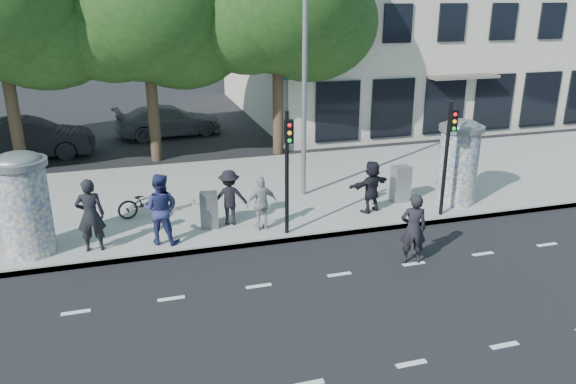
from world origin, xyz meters
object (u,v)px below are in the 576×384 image
object	(u,v)px
ped_d	(229,198)
bicycle	(147,201)
ped_b	(90,215)
ped_e	(262,203)
car_mid	(29,138)
car_right	(169,120)
ad_column_right	(458,160)
man_road	(413,229)
traffic_pole_far	(448,148)
street_lamp	(305,50)
ped_f	(371,186)
ad_column_left	(24,201)
traffic_pole_near	(287,161)
ped_c	(160,209)
cabinet_left	(209,210)
cabinet_right	(401,184)

from	to	relation	value
ped_d	bicycle	xyz separation A→B (m)	(-2.24, 1.32, -0.36)
ped_b	ped_e	distance (m)	4.48
car_mid	car_right	bearing A→B (deg)	-67.25
ad_column_right	man_road	world-z (taller)	ad_column_right
traffic_pole_far	street_lamp	xyz separation A→B (m)	(-3.40, 2.84, 2.56)
ped_f	car_mid	bearing A→B (deg)	-61.01
car_right	ad_column_left	bearing A→B (deg)	151.41
ad_column_left	traffic_pole_near	distance (m)	6.67
ped_b	car_mid	world-z (taller)	ped_b
ped_c	car_mid	size ratio (longest dim) A/B	0.38
ad_column_right	man_road	distance (m)	4.56
ad_column_left	cabinet_left	distance (m)	4.71
street_lamp	ped_c	distance (m)	6.50
ad_column_right	ped_b	world-z (taller)	ad_column_right
ad_column_left	car_right	size ratio (longest dim) A/B	0.54
ped_d	car_right	size ratio (longest dim) A/B	0.33
street_lamp	ped_c	world-z (taller)	street_lamp
man_road	street_lamp	bearing A→B (deg)	-60.01
ped_b	ped_c	size ratio (longest dim) A/B	1.01
car_right	ped_b	bearing A→B (deg)	158.20
ad_column_left	street_lamp	bearing A→B (deg)	14.94
street_lamp	man_road	size ratio (longest dim) A/B	4.42
ped_e	ped_c	bearing A→B (deg)	-6.25
bicycle	ped_d	bearing A→B (deg)	-131.77
ped_d	cabinet_right	size ratio (longest dim) A/B	1.40
ad_column_left	man_road	size ratio (longest dim) A/B	1.46
bicycle	cabinet_right	bearing A→B (deg)	-108.57
street_lamp	ped_f	xyz separation A→B (m)	(1.48, -1.95, -3.85)
traffic_pole_near	man_road	world-z (taller)	traffic_pole_near
ped_e	cabinet_left	distance (m)	1.52
bicycle	car_right	bearing A→B (deg)	-19.83
traffic_pole_far	ped_d	xyz separation A→B (m)	(-6.18, 1.11, -1.27)
ped_f	cabinet_left	distance (m)	4.88
ped_f	car_mid	xyz separation A→B (m)	(-10.71, 9.80, -0.12)
bicycle	car_mid	size ratio (longest dim) A/B	0.34
ad_column_left	traffic_pole_far	bearing A→B (deg)	-3.55
ad_column_left	ped_d	distance (m)	5.27
traffic_pole_near	ped_f	bearing A→B (deg)	17.09
street_lamp	ped_d	xyz separation A→B (m)	(-2.78, -1.73, -3.84)
traffic_pole_far	ped_c	size ratio (longest dim) A/B	1.78
ad_column_left	man_road	xyz separation A→B (m)	(9.18, -2.96, -0.63)
car_mid	ped_c	bearing A→B (deg)	-155.84
man_road	bicycle	size ratio (longest dim) A/B	1.06
traffic_pole_near	ped_e	size ratio (longest dim) A/B	2.20
ad_column_left	ped_b	distance (m)	1.61
ped_f	bicycle	size ratio (longest dim) A/B	0.93
traffic_pole_far	ped_e	world-z (taller)	traffic_pole_far
ad_column_right	bicycle	world-z (taller)	ad_column_right
ped_b	bicycle	world-z (taller)	ped_b
cabinet_left	cabinet_right	size ratio (longest dim) A/B	0.90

